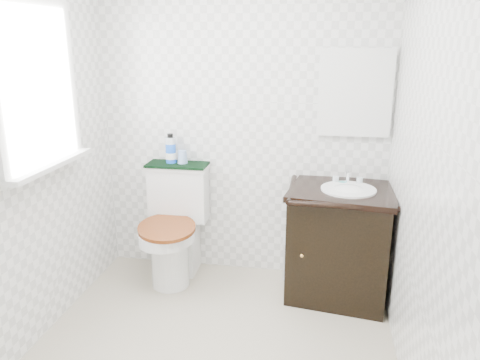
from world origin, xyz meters
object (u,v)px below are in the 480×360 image
(trash_bin, at_px, (297,259))
(mouthwash_bottle, at_px, (171,149))
(vanity, at_px, (341,240))
(cup, at_px, (182,157))
(toilet, at_px, (175,231))

(trash_bin, distance_m, mouthwash_bottle, 1.30)
(vanity, xyz_separation_m, cup, (-1.22, 0.20, 0.51))
(toilet, height_order, mouthwash_bottle, mouthwash_bottle)
(toilet, distance_m, vanity, 1.26)
(mouthwash_bottle, bearing_deg, trash_bin, -0.58)
(vanity, xyz_separation_m, trash_bin, (-0.32, 0.20, -0.27))
(toilet, xyz_separation_m, mouthwash_bottle, (-0.05, 0.15, 0.62))
(trash_bin, bearing_deg, vanity, -31.84)
(toilet, relative_size, mouthwash_bottle, 3.85)
(vanity, xyz_separation_m, mouthwash_bottle, (-1.31, 0.21, 0.57))
(toilet, distance_m, mouthwash_bottle, 0.64)
(vanity, height_order, trash_bin, vanity)
(vanity, relative_size, mouthwash_bottle, 4.03)
(trash_bin, bearing_deg, cup, 179.58)
(vanity, relative_size, trash_bin, 2.90)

